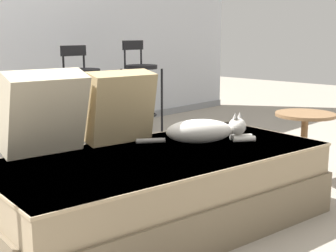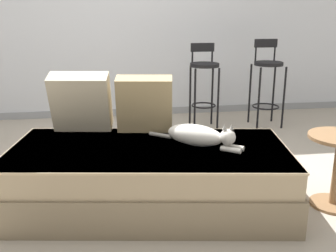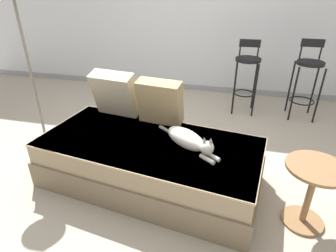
# 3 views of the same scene
# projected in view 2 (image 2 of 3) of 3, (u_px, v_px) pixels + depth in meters

# --- Properties ---
(ground_plane) EXTENTS (16.00, 16.00, 0.00)m
(ground_plane) POSITION_uv_depth(u_px,v_px,m) (145.00, 182.00, 3.25)
(ground_plane) COLOR #A89E8E
(ground_plane) RESTS_ON ground
(wall_back_panel) EXTENTS (8.00, 0.10, 2.60)m
(wall_back_panel) POSITION_uv_depth(u_px,v_px,m) (128.00, 16.00, 5.02)
(wall_back_panel) COLOR silver
(wall_back_panel) RESTS_ON ground
(wall_baseboard_trim) EXTENTS (8.00, 0.02, 0.09)m
(wall_baseboard_trim) POSITION_uv_depth(u_px,v_px,m) (130.00, 112.00, 5.32)
(wall_baseboard_trim) COLOR gray
(wall_baseboard_trim) RESTS_ON ground
(couch) EXTENTS (2.08, 1.22, 0.45)m
(couch) POSITION_uv_depth(u_px,v_px,m) (149.00, 176.00, 2.81)
(couch) COLOR #766750
(couch) RESTS_ON ground
(throw_pillow_corner) EXTENTS (0.49, 0.35, 0.48)m
(throw_pillow_corner) POSITION_uv_depth(u_px,v_px,m) (81.00, 102.00, 3.04)
(throw_pillow_corner) COLOR beige
(throw_pillow_corner) RESTS_ON couch
(throw_pillow_middle) EXTENTS (0.45, 0.29, 0.45)m
(throw_pillow_middle) POSITION_uv_depth(u_px,v_px,m) (145.00, 104.00, 3.04)
(throw_pillow_middle) COLOR tan
(throw_pillow_middle) RESTS_ON couch
(cat) EXTENTS (0.61, 0.52, 0.19)m
(cat) POSITION_uv_depth(u_px,v_px,m) (199.00, 136.00, 2.76)
(cat) COLOR white
(cat) RESTS_ON couch
(bar_stool_near_window) EXTENTS (0.34, 0.34, 1.00)m
(bar_stool_near_window) POSITION_uv_depth(u_px,v_px,m) (204.00, 77.00, 4.60)
(bar_stool_near_window) COLOR black
(bar_stool_near_window) RESTS_ON ground
(bar_stool_by_doorway) EXTENTS (0.34, 0.34, 1.04)m
(bar_stool_by_doorway) POSITION_uv_depth(u_px,v_px,m) (267.00, 77.00, 4.71)
(bar_stool_by_doorway) COLOR black
(bar_stool_by_doorway) RESTS_ON ground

